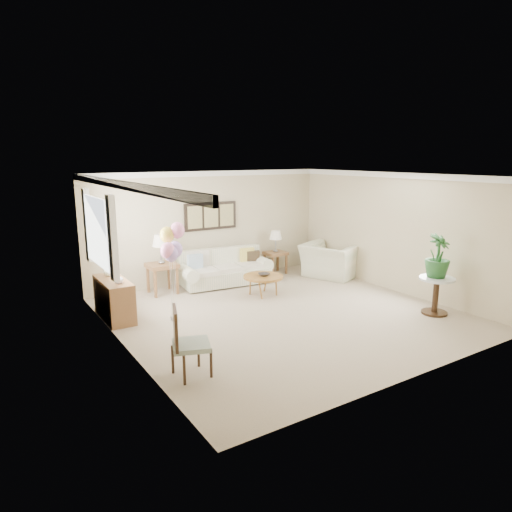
{
  "coord_description": "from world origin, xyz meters",
  "views": [
    {
      "loc": [
        -4.87,
        -6.65,
        2.94
      ],
      "look_at": [
        -0.24,
        0.6,
        1.05
      ],
      "focal_mm": 32.0,
      "sensor_mm": 36.0,
      "label": 1
    }
  ],
  "objects_px": {
    "balloon_cluster": "(172,244)",
    "coffee_table": "(263,277)",
    "armchair": "(330,261)",
    "accent_chair": "(186,341)",
    "sofa": "(225,270)"
  },
  "relations": [
    {
      "from": "balloon_cluster",
      "to": "sofa",
      "type": "bearing_deg",
      "value": 40.14
    },
    {
      "from": "sofa",
      "to": "accent_chair",
      "type": "height_order",
      "value": "accent_chair"
    },
    {
      "from": "armchair",
      "to": "accent_chair",
      "type": "xyz_separation_m",
      "value": [
        -5.18,
        -2.94,
        0.11
      ]
    },
    {
      "from": "sofa",
      "to": "armchair",
      "type": "bearing_deg",
      "value": -18.07
    },
    {
      "from": "balloon_cluster",
      "to": "accent_chair",
      "type": "bearing_deg",
      "value": -108.44
    },
    {
      "from": "coffee_table",
      "to": "armchair",
      "type": "bearing_deg",
      "value": 9.92
    },
    {
      "from": "sofa",
      "to": "accent_chair",
      "type": "bearing_deg",
      "value": -125.18
    },
    {
      "from": "armchair",
      "to": "balloon_cluster",
      "type": "xyz_separation_m",
      "value": [
        -4.47,
        -0.82,
        1.01
      ]
    },
    {
      "from": "coffee_table",
      "to": "accent_chair",
      "type": "relative_size",
      "value": 0.86
    },
    {
      "from": "armchair",
      "to": "balloon_cluster",
      "type": "height_order",
      "value": "balloon_cluster"
    },
    {
      "from": "armchair",
      "to": "accent_chair",
      "type": "bearing_deg",
      "value": 98.98
    },
    {
      "from": "armchair",
      "to": "accent_chair",
      "type": "distance_m",
      "value": 5.95
    },
    {
      "from": "balloon_cluster",
      "to": "coffee_table",
      "type": "bearing_deg",
      "value": 10.81
    },
    {
      "from": "sofa",
      "to": "coffee_table",
      "type": "relative_size",
      "value": 2.7
    },
    {
      "from": "armchair",
      "to": "balloon_cluster",
      "type": "relative_size",
      "value": 0.7
    }
  ]
}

